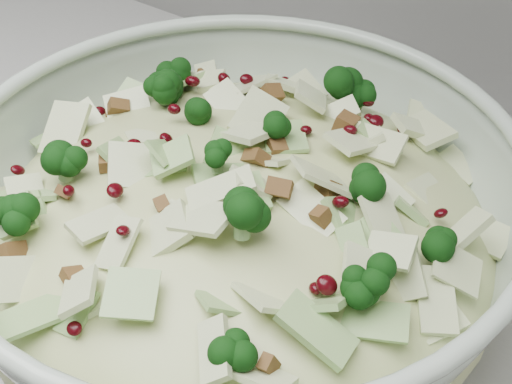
# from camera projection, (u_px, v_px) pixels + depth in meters

# --- Properties ---
(mixing_bowl) EXTENTS (0.52, 0.52, 0.16)m
(mixing_bowl) POSITION_uv_depth(u_px,v_px,m) (238.00, 236.00, 0.53)
(mixing_bowl) COLOR #ABBCAB
(mixing_bowl) RESTS_ON counter
(salad) EXTENTS (0.50, 0.50, 0.16)m
(salad) POSITION_uv_depth(u_px,v_px,m) (237.00, 209.00, 0.51)
(salad) COLOR #B5BC80
(salad) RESTS_ON mixing_bowl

